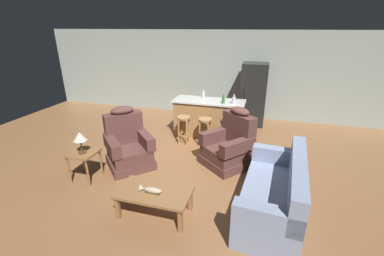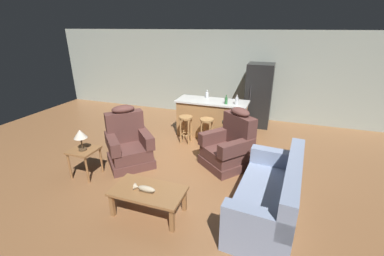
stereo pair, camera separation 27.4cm
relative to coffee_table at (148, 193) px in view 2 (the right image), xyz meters
The scene contains 17 objects.
ground_plane 1.93m from the coffee_table, 86.99° to the left, with size 12.00×12.00×0.00m.
back_wall 5.10m from the coffee_table, 88.86° to the left, with size 12.00×0.05×2.60m.
coffee_table is the anchor object (origin of this frame).
fish_figurine 0.11m from the coffee_table, 124.99° to the right, with size 0.34×0.10×0.10m.
couch 1.83m from the coffee_table, 17.60° to the left, with size 0.99×1.96×0.94m.
recliner_near_lamp 1.71m from the coffee_table, 131.77° to the left, with size 1.19×1.19×1.20m.
recliner_near_island 2.05m from the coffee_table, 65.47° to the left, with size 1.18×1.18×1.20m.
end_table 1.74m from the coffee_table, 161.22° to the left, with size 0.48×0.48×0.56m.
table_lamp 1.78m from the coffee_table, 162.16° to the left, with size 0.24×0.24×0.41m.
kitchen_island 3.24m from the coffee_table, 88.24° to the left, with size 1.80×0.70×0.95m.
bar_stool_left 2.64m from the coffee_table, 98.22° to the left, with size 0.32×0.32×0.68m.
bar_stool_middle 2.62m from the coffee_table, 86.74° to the left, with size 0.32×0.32×0.68m.
bar_stool_right 2.70m from the coffee_table, 75.52° to the left, with size 0.32×0.32×0.68m.
refrigerator 4.61m from the coffee_table, 75.83° to the left, with size 0.70×0.69×1.76m.
bottle_tall_green 3.25m from the coffee_table, 76.63° to the left, with size 0.08×0.08×0.24m.
bottle_short_amber 3.18m from the coffee_table, 80.95° to the left, with size 0.07×0.07×0.22m.
bottle_wine_dark 3.52m from the coffee_table, 91.69° to the left, with size 0.08×0.08×0.21m.
Camera 2 is at (1.59, -4.70, 2.70)m, focal length 24.00 mm.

